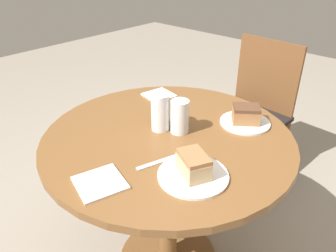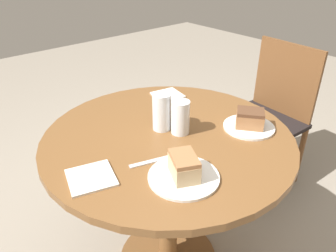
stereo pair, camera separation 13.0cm
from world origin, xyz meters
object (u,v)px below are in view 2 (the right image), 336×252
object	(u,v)px
plate_near	(184,177)
cake_slice_near	(184,166)
chair	(266,114)
cake_slice_far	(250,118)
plate_far	(249,127)
glass_lemonade	(180,119)
glass_water	(162,114)

from	to	relation	value
plate_near	cake_slice_near	size ratio (longest dim) A/B	1.71
chair	plate_near	world-z (taller)	chair
chair	cake_slice_far	distance (m)	0.80
cake_slice_far	plate_near	bearing A→B (deg)	-81.86
plate_far	glass_lemonade	distance (m)	0.30
plate_far	cake_slice_near	world-z (taller)	cake_slice_near
cake_slice_far	glass_water	world-z (taller)	glass_water
cake_slice_far	chair	bearing A→B (deg)	115.35
plate_far	glass_lemonade	xyz separation A→B (m)	(-0.16, -0.24, 0.06)
glass_lemonade	glass_water	world-z (taller)	glass_water
chair	plate_far	bearing A→B (deg)	-60.45
cake_slice_near	cake_slice_far	distance (m)	0.44
chair	cake_slice_near	xyz separation A→B (m)	(0.37, -1.09, 0.33)
glass_lemonade	glass_water	size ratio (longest dim) A/B	0.89
cake_slice_near	glass_lemonade	distance (m)	0.30
glass_lemonade	cake_slice_far	bearing A→B (deg)	55.85
plate_near	cake_slice_far	distance (m)	0.44
plate_near	chair	bearing A→B (deg)	108.91
cake_slice_near	glass_water	bearing A→B (deg)	152.12
chair	cake_slice_near	world-z (taller)	chair
plate_near	cake_slice_near	distance (m)	0.04
glass_water	cake_slice_far	bearing A→B (deg)	49.54
plate_far	glass_water	world-z (taller)	glass_water
cake_slice_far	cake_slice_near	bearing A→B (deg)	-81.86
chair	cake_slice_far	world-z (taller)	chair
chair	glass_lemonade	distance (m)	0.97
plate_near	cake_slice_near	world-z (taller)	cake_slice_near
cake_slice_near	glass_water	size ratio (longest dim) A/B	0.89
plate_near	glass_lemonade	distance (m)	0.30
cake_slice_near	glass_lemonade	world-z (taller)	glass_lemonade
glass_lemonade	chair	bearing A→B (deg)	99.43
chair	cake_slice_far	xyz separation A→B (m)	(0.31, -0.66, 0.32)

